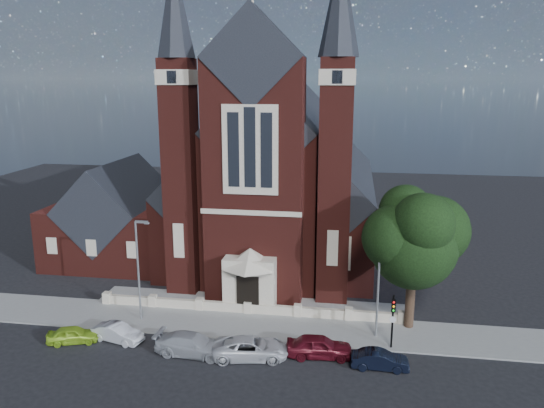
{
  "coord_description": "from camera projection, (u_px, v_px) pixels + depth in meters",
  "views": [
    {
      "loc": [
        8.0,
        -32.07,
        18.39
      ],
      "look_at": [
        1.08,
        12.0,
        7.81
      ],
      "focal_mm": 35.0,
      "sensor_mm": 36.0,
      "label": 1
    }
  ],
  "objects": [
    {
      "name": "pavement_strip",
      "position": [
        243.0,
        325.0,
        40.61
      ],
      "size": [
        60.0,
        5.0,
        0.12
      ],
      "primitive_type": "cube",
      "color": "slate",
      "rests_on": "ground"
    },
    {
      "name": "street_lamp_right",
      "position": [
        380.0,
        278.0,
        37.54
      ],
      "size": [
        1.16,
        0.22,
        8.09
      ],
      "color": "gray",
      "rests_on": "ground"
    },
    {
      "name": "ground",
      "position": [
        266.0,
        276.0,
        50.7
      ],
      "size": [
        120.0,
        120.0,
        0.0
      ],
      "primitive_type": "plane",
      "color": "black",
      "rests_on": "ground"
    },
    {
      "name": "car_silver_b",
      "position": [
        192.0,
        344.0,
        36.08
      ],
      "size": [
        5.24,
        2.42,
        1.48
      ],
      "primitive_type": "imported",
      "rotation": [
        0.0,
        0.0,
        1.5
      ],
      "color": "#A7AAAF",
      "rests_on": "ground"
    },
    {
      "name": "car_lime_van",
      "position": [
        73.0,
        335.0,
        37.74
      ],
      "size": [
        3.84,
        2.48,
        1.22
      ],
      "primitive_type": "imported",
      "rotation": [
        0.0,
        0.0,
        1.89
      ],
      "color": "#90BD25",
      "rests_on": "ground"
    },
    {
      "name": "street_lamp_left",
      "position": [
        139.0,
        265.0,
        40.26
      ],
      "size": [
        1.16,
        0.22,
        8.09
      ],
      "color": "gray",
      "rests_on": "ground"
    },
    {
      "name": "car_navy",
      "position": [
        380.0,
        360.0,
        34.36
      ],
      "size": [
        3.73,
        1.33,
        1.22
      ],
      "primitive_type": "imported",
      "rotation": [
        0.0,
        0.0,
        1.58
      ],
      "color": "black",
      "rests_on": "ground"
    },
    {
      "name": "car_silver_a",
      "position": [
        118.0,
        333.0,
        37.95
      ],
      "size": [
        4.04,
        2.21,
        1.26
      ],
      "primitive_type": "imported",
      "rotation": [
        0.0,
        0.0,
        1.33
      ],
      "color": "silver",
      "rests_on": "ground"
    },
    {
      "name": "forecourt_paving",
      "position": [
        253.0,
        303.0,
        44.45
      ],
      "size": [
        26.0,
        3.0,
        0.14
      ],
      "primitive_type": "cube",
      "color": "slate",
      "rests_on": "ground"
    },
    {
      "name": "parish_hall",
      "position": [
        119.0,
        221.0,
        55.07
      ],
      "size": [
        12.0,
        12.2,
        10.24
      ],
      "color": "#4D1A14",
      "rests_on": "ground"
    },
    {
      "name": "street_tree",
      "position": [
        416.0,
        241.0,
        38.26
      ],
      "size": [
        6.4,
        6.6,
        10.7
      ],
      "color": "black",
      "rests_on": "ground"
    },
    {
      "name": "church",
      "position": [
        278.0,
        177.0,
        56.44
      ],
      "size": [
        20.01,
        34.9,
        29.2
      ],
      "color": "#4D1A14",
      "rests_on": "ground"
    },
    {
      "name": "car_white_suv",
      "position": [
        251.0,
        348.0,
        35.66
      ],
      "size": [
        5.49,
        3.21,
        1.43
      ],
      "primitive_type": "imported",
      "rotation": [
        0.0,
        0.0,
        1.74
      ],
      "color": "silver",
      "rests_on": "ground"
    },
    {
      "name": "car_dark_red",
      "position": [
        319.0,
        346.0,
        35.79
      ],
      "size": [
        4.6,
        2.16,
        1.52
      ],
      "primitive_type": "imported",
      "rotation": [
        0.0,
        0.0,
        1.65
      ],
      "color": "#570E19",
      "rests_on": "ground"
    },
    {
      "name": "forecourt_wall",
      "position": [
        248.0,
        314.0,
        42.53
      ],
      "size": [
        24.0,
        0.4,
        0.9
      ],
      "primitive_type": "cube",
      "color": "#B0A38C",
      "rests_on": "ground"
    },
    {
      "name": "traffic_signal",
      "position": [
        393.0,
        315.0,
        36.35
      ],
      "size": [
        0.28,
        0.42,
        4.0
      ],
      "color": "black",
      "rests_on": "ground"
    }
  ]
}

